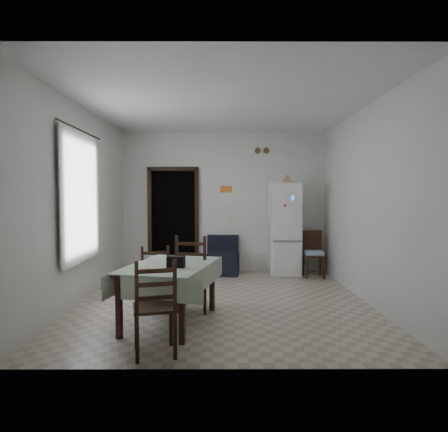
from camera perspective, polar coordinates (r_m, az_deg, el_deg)
name	(u,v)px	position (r m, az deg, el deg)	size (l,w,h in m)	color
ground	(224,301)	(5.77, 0.01, -12.76)	(4.50, 4.50, 0.00)	#BCAE9A
ceiling	(224,105)	(5.72, 0.01, 16.50)	(4.20, 4.50, 0.02)	white
wall_back	(224,202)	(7.80, -0.03, 2.11)	(4.20, 0.02, 2.90)	silver
wall_front	(225,209)	(3.31, 0.13, 1.09)	(4.20, 0.02, 2.90)	silver
wall_left	(83,204)	(5.93, -20.72, 1.69)	(0.02, 4.50, 2.90)	silver
wall_right	(365,204)	(5.94, 20.71, 1.69)	(0.02, 4.50, 2.90)	silver
doorway	(175,220)	(8.09, -7.50, -0.65)	(1.06, 0.52, 2.22)	black
window_recess	(74,198)	(5.76, -21.91, 2.63)	(0.10, 1.20, 1.60)	silver
curtain	(82,198)	(5.72, -20.88, 2.65)	(0.02, 1.45, 1.85)	silver
curtain_rod	(81,130)	(5.80, -20.96, 12.08)	(0.02, 0.02, 1.60)	black
calendar	(226,194)	(7.79, 0.33, 3.35)	(0.28, 0.02, 0.40)	white
calendar_image	(226,189)	(7.79, 0.33, 4.09)	(0.24, 0.01, 0.14)	orange
light_switch	(231,219)	(7.81, 1.07, -0.46)	(0.08, 0.02, 0.12)	beige
vent_left	(258,151)	(7.88, 5.14, 9.90)	(0.12, 0.12, 0.03)	brown
vent_right	(266,151)	(7.90, 6.46, 9.88)	(0.12, 0.12, 0.03)	brown
emergency_light	(289,149)	(7.95, 9.90, 10.03)	(0.25, 0.07, 0.09)	white
fridge	(285,229)	(7.61, 9.22, -1.94)	(0.60, 0.60, 1.84)	white
tan_cone	(288,178)	(7.53, 9.67, 5.70)	(0.22, 0.22, 0.18)	tan
navy_seat	(223,255)	(7.57, -0.17, -6.00)	(0.64, 0.62, 0.77)	black
corner_chair	(314,254)	(7.49, 13.52, -5.70)	(0.39, 0.39, 0.90)	black
dining_table	(171,294)	(4.75, -8.14, -11.64)	(0.92, 1.41, 0.73)	#ABBDA2
black_bag	(176,262)	(4.46, -7.33, -6.93)	(0.20, 0.12, 0.13)	black
dining_chair_far_left	(155,278)	(5.27, -10.49, -9.21)	(0.39, 0.39, 0.91)	black
dining_chair_far_right	(194,272)	(5.22, -4.53, -8.53)	(0.45, 0.45, 1.05)	black
dining_chair_near_head	(155,306)	(3.85, -10.50, -13.33)	(0.41, 0.41, 0.96)	black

